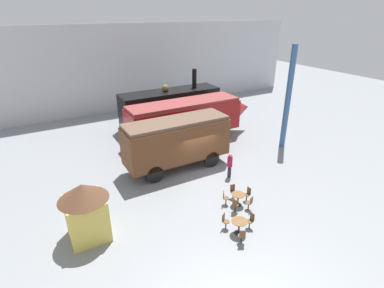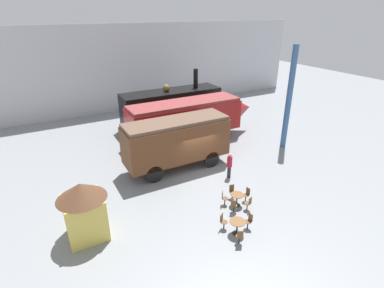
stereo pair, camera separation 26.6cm
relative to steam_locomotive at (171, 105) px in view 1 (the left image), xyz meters
name	(u,v)px [view 1 (the left image)]	position (x,y,z in m)	size (l,w,h in m)	color
ground_plane	(199,170)	(-2.14, -8.80, -2.03)	(80.00, 80.00, 0.00)	gray
backdrop_wall	(123,69)	(-2.14, 7.07, 2.47)	(44.00, 0.15, 9.00)	silver
steam_locomotive	(171,105)	(0.00, 0.00, 0.00)	(9.34, 2.54, 5.18)	black
streamlined_locomotive	(192,116)	(0.12, -3.92, 0.09)	(11.44, 2.66, 3.48)	maroon
passenger_coach_wooden	(177,140)	(-3.25, -7.71, 0.10)	(7.21, 2.41, 3.57)	brown
cafe_table_near	(238,197)	(-2.26, -13.40, -1.49)	(0.76, 0.76, 0.72)	black
cafe_table_mid	(239,224)	(-3.67, -15.32, -1.46)	(0.80, 0.80, 0.75)	black
cafe_chair_0	(225,197)	(-2.89, -13.00, -1.52)	(0.40, 0.39, 0.87)	black
cafe_chair_1	(235,205)	(-2.83, -13.88, -1.52)	(0.41, 0.40, 0.87)	black
cafe_chair_2	(250,202)	(-1.97, -14.09, -1.52)	(0.38, 0.39, 0.87)	black
cafe_chair_3	(248,193)	(-1.51, -13.34, -1.52)	(0.36, 0.36, 0.87)	black
cafe_chair_4	(233,190)	(-2.08, -12.67, -1.52)	(0.36, 0.38, 0.87)	black
cafe_chair_5	(251,220)	(-2.90, -15.29, -1.52)	(0.36, 0.36, 0.87)	black
cafe_chair_6	(225,220)	(-4.08, -14.67, -1.52)	(0.39, 0.40, 0.87)	black
cafe_chair_7	(242,236)	(-4.03, -16.01, -1.52)	(0.39, 0.40, 0.87)	black
visitor_person	(230,164)	(-0.84, -10.61, -1.07)	(0.34, 0.34, 1.77)	#262633
ticket_kiosk	(85,209)	(-10.22, -11.90, -0.36)	(2.34, 2.34, 3.00)	#DBC151
support_pillar	(288,98)	(5.95, -8.60, 1.97)	(0.44, 0.44, 8.00)	#386093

